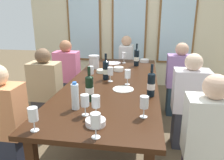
# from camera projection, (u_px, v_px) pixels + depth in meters

# --- Properties ---
(ground_plane) EXTENTS (12.00, 12.00, 0.00)m
(ground_plane) POSITION_uv_depth(u_px,v_px,m) (113.00, 137.00, 2.83)
(ground_plane) COLOR brown
(back_wall_with_windows) EXTENTS (4.23, 0.10, 2.90)m
(back_wall_with_windows) POSITION_uv_depth(u_px,v_px,m) (130.00, 16.00, 4.50)
(back_wall_with_windows) COLOR beige
(back_wall_with_windows) RESTS_ON ground
(dining_table) EXTENTS (1.03, 2.58, 0.74)m
(dining_table) POSITION_uv_depth(u_px,v_px,m) (113.00, 87.00, 2.63)
(dining_table) COLOR #321A0D
(dining_table) RESTS_ON ground
(white_plate_0) EXTENTS (0.26, 0.26, 0.01)m
(white_plate_0) POSITION_uv_depth(u_px,v_px,m) (113.00, 63.00, 3.53)
(white_plate_0) COLOR white
(white_plate_0) RESTS_ON dining_table
(white_plate_1) EXTENTS (0.22, 0.22, 0.01)m
(white_plate_1) POSITION_uv_depth(u_px,v_px,m) (123.00, 89.00, 2.34)
(white_plate_1) COLOR white
(white_plate_1) RESTS_ON dining_table
(metal_pitcher) EXTENTS (0.16, 0.16, 0.19)m
(metal_pitcher) POSITION_uv_depth(u_px,v_px,m) (94.00, 62.00, 3.20)
(metal_pitcher) COLOR silver
(metal_pitcher) RESTS_ON dining_table
(wine_bottle_0) EXTENTS (0.08, 0.08, 0.32)m
(wine_bottle_0) POSITION_uv_depth(u_px,v_px,m) (151.00, 84.00, 2.13)
(wine_bottle_0) COLOR black
(wine_bottle_0) RESTS_ON dining_table
(wine_bottle_1) EXTENTS (0.08, 0.08, 0.33)m
(wine_bottle_1) POSITION_uv_depth(u_px,v_px,m) (89.00, 88.00, 2.02)
(wine_bottle_1) COLOR black
(wine_bottle_1) RESTS_ON dining_table
(wine_bottle_2) EXTENTS (0.08, 0.08, 0.34)m
(wine_bottle_2) POSITION_uv_depth(u_px,v_px,m) (136.00, 57.00, 3.33)
(wine_bottle_2) COLOR black
(wine_bottle_2) RESTS_ON dining_table
(wine_bottle_3) EXTENTS (0.08, 0.08, 0.32)m
(wine_bottle_3) POSITION_uv_depth(u_px,v_px,m) (106.00, 70.00, 2.66)
(wine_bottle_3) COLOR black
(wine_bottle_3) RESTS_ON dining_table
(tasting_bowl_0) EXTENTS (0.12, 0.12, 0.04)m
(tasting_bowl_0) POSITION_uv_depth(u_px,v_px,m) (101.00, 71.00, 2.98)
(tasting_bowl_0) COLOR white
(tasting_bowl_0) RESTS_ON dining_table
(tasting_bowl_1) EXTENTS (0.15, 0.15, 0.04)m
(tasting_bowl_1) POSITION_uv_depth(u_px,v_px,m) (96.00, 122.00, 1.61)
(tasting_bowl_1) COLOR white
(tasting_bowl_1) RESTS_ON dining_table
(tasting_bowl_2) EXTENTS (0.15, 0.15, 0.05)m
(tasting_bowl_2) POSITION_uv_depth(u_px,v_px,m) (144.00, 61.00, 3.61)
(tasting_bowl_2) COLOR silver
(tasting_bowl_2) RESTS_ON dining_table
(tasting_bowl_3) EXTENTS (0.14, 0.14, 0.05)m
(tasting_bowl_3) POSITION_uv_depth(u_px,v_px,m) (119.00, 69.00, 3.08)
(tasting_bowl_3) COLOR white
(tasting_bowl_3) RESTS_ON dining_table
(water_bottle) EXTENTS (0.06, 0.06, 0.24)m
(water_bottle) POSITION_uv_depth(u_px,v_px,m) (75.00, 96.00, 1.85)
(water_bottle) COLOR white
(water_bottle) RESTS_ON dining_table
(wine_glass_0) EXTENTS (0.07, 0.07, 0.17)m
(wine_glass_0) POSITION_uv_depth(u_px,v_px,m) (96.00, 102.00, 1.71)
(wine_glass_0) COLOR white
(wine_glass_0) RESTS_ON dining_table
(wine_glass_1) EXTENTS (0.07, 0.07, 0.17)m
(wine_glass_1) POSITION_uv_depth(u_px,v_px,m) (144.00, 103.00, 1.70)
(wine_glass_1) COLOR white
(wine_glass_1) RESTS_ON dining_table
(wine_glass_2) EXTENTS (0.07, 0.07, 0.17)m
(wine_glass_2) POSITION_uv_depth(u_px,v_px,m) (96.00, 121.00, 1.42)
(wine_glass_2) COLOR white
(wine_glass_2) RESTS_ON dining_table
(wine_glass_3) EXTENTS (0.07, 0.07, 0.17)m
(wine_glass_3) POSITION_uv_depth(u_px,v_px,m) (91.00, 71.00, 2.62)
(wine_glass_3) COLOR white
(wine_glass_3) RESTS_ON dining_table
(wine_glass_4) EXTENTS (0.07, 0.07, 0.17)m
(wine_glass_4) POSITION_uv_depth(u_px,v_px,m) (85.00, 102.00, 1.73)
(wine_glass_4) COLOR white
(wine_glass_4) RESTS_ON dining_table
(wine_glass_5) EXTENTS (0.07, 0.07, 0.17)m
(wine_glass_5) POSITION_uv_depth(u_px,v_px,m) (33.00, 115.00, 1.50)
(wine_glass_5) COLOR white
(wine_glass_5) RESTS_ON dining_table
(wine_glass_6) EXTENTS (0.07, 0.07, 0.17)m
(wine_glass_6) POSITION_uv_depth(u_px,v_px,m) (128.00, 75.00, 2.47)
(wine_glass_6) COLOR white
(wine_glass_6) RESTS_ON dining_table
(wine_glass_7) EXTENTS (0.07, 0.07, 0.17)m
(wine_glass_7) POSITION_uv_depth(u_px,v_px,m) (124.00, 55.00, 3.52)
(wine_glass_7) COLOR white
(wine_glass_7) RESTS_ON dining_table
(wine_glass_8) EXTENTS (0.07, 0.07, 0.17)m
(wine_glass_8) POSITION_uv_depth(u_px,v_px,m) (110.00, 72.00, 2.59)
(wine_glass_8) COLOR white
(wine_glass_8) RESTS_ON dining_table
(seated_person_0) EXTENTS (0.38, 0.24, 1.11)m
(seated_person_0) POSITION_uv_depth(u_px,v_px,m) (5.00, 127.00, 2.01)
(seated_person_0) COLOR #272B3A
(seated_person_0) RESTS_ON ground
(seated_person_1) EXTENTS (0.38, 0.24, 1.11)m
(seated_person_1) POSITION_uv_depth(u_px,v_px,m) (207.00, 146.00, 1.73)
(seated_person_1) COLOR #322940
(seated_person_1) RESTS_ON ground
(seated_person_2) EXTENTS (0.38, 0.24, 1.11)m
(seated_person_2) POSITION_uv_depth(u_px,v_px,m) (67.00, 76.00, 3.58)
(seated_person_2) COLOR #2E3240
(seated_person_2) RESTS_ON ground
(seated_person_3) EXTENTS (0.38, 0.24, 1.11)m
(seated_person_3) POSITION_uv_depth(u_px,v_px,m) (179.00, 82.00, 3.31)
(seated_person_3) COLOR #21333F
(seated_person_3) RESTS_ON ground
(seated_person_4) EXTENTS (0.38, 0.24, 1.11)m
(seated_person_4) POSITION_uv_depth(u_px,v_px,m) (46.00, 93.00, 2.84)
(seated_person_4) COLOR #38373B
(seated_person_4) RESTS_ON ground
(seated_person_5) EXTENTS (0.38, 0.24, 1.11)m
(seated_person_5) POSITION_uv_depth(u_px,v_px,m) (189.00, 104.00, 2.50)
(seated_person_5) COLOR #2E2F38
(seated_person_5) RESTS_ON ground
(seated_person_6) EXTENTS (0.24, 0.38, 1.11)m
(seated_person_6) POSITION_uv_depth(u_px,v_px,m) (126.00, 67.00, 4.22)
(seated_person_6) COLOR #36212B
(seated_person_6) RESTS_ON ground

